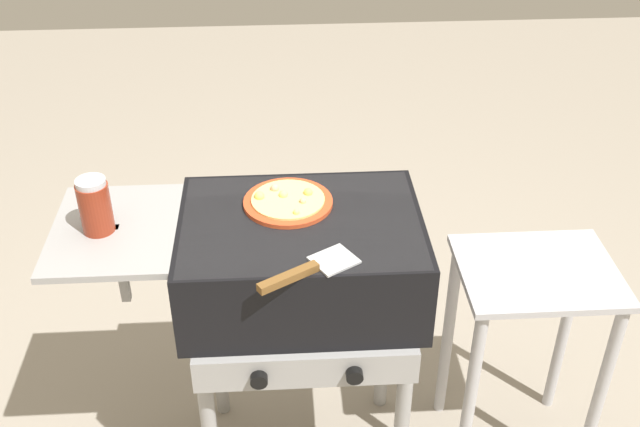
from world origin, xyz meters
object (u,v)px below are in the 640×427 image
(grill, at_px, (296,266))
(sauce_jar, at_px, (95,206))
(prep_table, at_px, (528,323))
(spatula, at_px, (308,270))
(pizza_cheese, at_px, (288,201))

(grill, xyz_separation_m, sauce_jar, (-0.50, -0.01, 0.22))
(sauce_jar, distance_m, prep_table, 1.26)
(spatula, xyz_separation_m, prep_table, (0.65, 0.22, -0.40))
(sauce_jar, relative_size, prep_table, 0.21)
(sauce_jar, height_order, prep_table, sauce_jar)
(prep_table, bearing_deg, pizza_cheese, 173.28)
(pizza_cheese, distance_m, prep_table, 0.80)
(grill, height_order, prep_table, grill)
(pizza_cheese, bearing_deg, prep_table, -6.72)
(grill, height_order, spatula, spatula)
(spatula, height_order, prep_table, spatula)
(pizza_cheese, distance_m, sauce_jar, 0.50)
(sauce_jar, bearing_deg, prep_table, 0.52)
(pizza_cheese, relative_size, sauce_jar, 1.61)
(grill, bearing_deg, pizza_cheese, 101.75)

